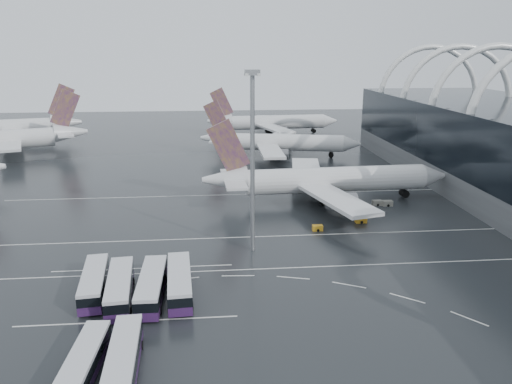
{
  "coord_description": "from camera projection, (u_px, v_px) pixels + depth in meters",
  "views": [
    {
      "loc": [
        -12.89,
        -73.41,
        33.14
      ],
      "look_at": [
        -4.47,
        17.44,
        7.0
      ],
      "focal_mm": 35.0,
      "sensor_mm": 36.0,
      "label": 1
    }
  ],
  "objects": [
    {
      "name": "ground",
      "position": [
        293.0,
        262.0,
        80.54
      ],
      "size": [
        420.0,
        420.0,
        0.0
      ],
      "primitive_type": "plane",
      "color": "black",
      "rests_on": "ground"
    },
    {
      "name": "lane_marking_far",
      "position": [
        266.0,
        194.0,
        118.83
      ],
      "size": [
        120.0,
        0.25,
        0.01
      ],
      "primitive_type": "cube",
      "color": "silver",
      "rests_on": "ground"
    },
    {
      "name": "bus_row_near_b",
      "position": [
        120.0,
        287.0,
        67.98
      ],
      "size": [
        4.53,
        14.2,
        3.43
      ],
      "rotation": [
        0.0,
        0.0,
        1.67
      ],
      "color": "#2F143F",
      "rests_on": "ground"
    },
    {
      "name": "gse_cart_belly_c",
      "position": [
        318.0,
        228.0,
        94.62
      ],
      "size": [
        1.93,
        1.14,
        1.05
      ],
      "primitive_type": "cube",
      "color": "orange",
      "rests_on": "ground"
    },
    {
      "name": "bus_row_far_b",
      "position": [
        84.0,
        362.0,
        52.19
      ],
      "size": [
        3.36,
        12.24,
        2.98
      ],
      "rotation": [
        0.0,
        0.0,
        1.52
      ],
      "color": "#2F143F",
      "rests_on": "ground"
    },
    {
      "name": "lane_marking_mid",
      "position": [
        283.0,
        236.0,
        92.03
      ],
      "size": [
        120.0,
        0.25,
        0.01
      ],
      "primitive_type": "cube",
      "color": "silver",
      "rests_on": "ground"
    },
    {
      "name": "bus_bay_line_south",
      "position": [
        127.0,
        321.0,
        63.1
      ],
      "size": [
        28.0,
        0.25,
        0.01
      ],
      "primitive_type": "cube",
      "color": "silver",
      "rests_on": "ground"
    },
    {
      "name": "airliner_gate_c",
      "position": [
        271.0,
        123.0,
        200.62
      ],
      "size": [
        53.24,
        49.04,
        18.97
      ],
      "rotation": [
        0.0,
        0.0,
        0.07
      ],
      "color": "silver",
      "rests_on": "ground"
    },
    {
      "name": "floodlight_mast",
      "position": [
        252.0,
        141.0,
        80.38
      ],
      "size": [
        2.31,
        2.31,
        30.13
      ],
      "color": "gray",
      "rests_on": "ground"
    },
    {
      "name": "bus_row_far_c",
      "position": [
        124.0,
        358.0,
        52.62
      ],
      "size": [
        3.57,
        13.17,
        3.21
      ],
      "rotation": [
        0.0,
        0.0,
        1.62
      ],
      "color": "#2F143F",
      "rests_on": "ground"
    },
    {
      "name": "jet_remote_far",
      "position": [
        15.0,
        128.0,
        183.26
      ],
      "size": [
        48.3,
        39.14,
        21.12
      ],
      "rotation": [
        0.0,
        0.0,
        3.38
      ],
      "color": "silver",
      "rests_on": "ground"
    },
    {
      "name": "gse_cart_belly_d",
      "position": [
        387.0,
        203.0,
        109.58
      ],
      "size": [
        2.15,
        1.27,
        1.18
      ],
      "primitive_type": "cube",
      "color": "slate",
      "rests_on": "ground"
    },
    {
      "name": "lane_marking_near",
      "position": [
        296.0,
        268.0,
        78.63
      ],
      "size": [
        120.0,
        0.25,
        0.01
      ],
      "primitive_type": "cube",
      "color": "silver",
      "rests_on": "ground"
    },
    {
      "name": "jet_remote_mid",
      "position": [
        13.0,
        139.0,
        160.03
      ],
      "size": [
        47.05,
        38.27,
        20.88
      ],
      "rotation": [
        0.0,
        0.0,
        3.47
      ],
      "color": "silver",
      "rests_on": "ground"
    },
    {
      "name": "gse_cart_belly_a",
      "position": [
        361.0,
        220.0,
        98.99
      ],
      "size": [
        2.2,
        1.3,
        1.2
      ],
      "primitive_type": "cube",
      "color": "orange",
      "rests_on": "ground"
    },
    {
      "name": "airliner_gate_b",
      "position": [
        277.0,
        143.0,
        159.12
      ],
      "size": [
        51.12,
        45.22,
        17.85
      ],
      "rotation": [
        0.0,
        0.0,
        -0.21
      ],
      "color": "silver",
      "rests_on": "ground"
    },
    {
      "name": "gse_cart_belly_b",
      "position": [
        377.0,
        203.0,
        109.97
      ],
      "size": [
        2.07,
        1.22,
        1.13
      ],
      "primitive_type": "cube",
      "color": "slate",
      "rests_on": "ground"
    },
    {
      "name": "bus_row_near_d",
      "position": [
        180.0,
        282.0,
        69.63
      ],
      "size": [
        4.1,
        14.18,
        3.45
      ],
      "rotation": [
        0.0,
        0.0,
        1.64
      ],
      "color": "#2F143F",
      "rests_on": "ground"
    },
    {
      "name": "gse_cart_belly_e",
      "position": [
        344.0,
        205.0,
        108.3
      ],
      "size": [
        1.91,
        1.13,
        1.04
      ],
      "primitive_type": "cube",
      "color": "orange",
      "rests_on": "ground"
    },
    {
      "name": "bus_row_near_a",
      "position": [
        94.0,
        283.0,
        69.57
      ],
      "size": [
        4.54,
        13.7,
        3.31
      ],
      "rotation": [
        0.0,
        0.0,
        1.69
      ],
      "color": "#2F143F",
      "rests_on": "ground"
    },
    {
      "name": "bus_row_near_c",
      "position": [
        152.0,
        286.0,
        68.42
      ],
      "size": [
        3.38,
        13.99,
        3.44
      ],
      "rotation": [
        0.0,
        0.0,
        1.57
      ],
      "color": "#2F143F",
      "rests_on": "ground"
    },
    {
      "name": "bus_bay_line_north",
      "position": [
        143.0,
        268.0,
        78.41
      ],
      "size": [
        28.0,
        0.25,
        0.01
      ],
      "primitive_type": "cube",
      "color": "silver",
      "rests_on": "ground"
    },
    {
      "name": "airliner_main",
      "position": [
        324.0,
        181.0,
        111.81
      ],
      "size": [
        56.5,
        49.53,
        19.14
      ],
      "rotation": [
        0.0,
        0.0,
        0.05
      ],
      "color": "silver",
      "rests_on": "ground"
    }
  ]
}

